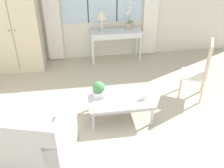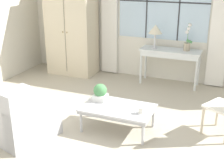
# 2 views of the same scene
# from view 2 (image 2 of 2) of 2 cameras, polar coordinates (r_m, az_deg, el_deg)

# --- Properties ---
(ground_plane) EXTENTS (14.00, 14.00, 0.00)m
(ground_plane) POSITION_cam_2_polar(r_m,az_deg,el_deg) (4.26, -1.53, -11.75)
(ground_plane) COLOR #B2A893
(wall_back_windowed) EXTENTS (7.20, 0.14, 2.80)m
(wall_back_windowed) POSITION_cam_2_polar(r_m,az_deg,el_deg) (6.53, 9.29, 12.73)
(wall_back_windowed) COLOR silver
(wall_back_windowed) RESTS_ON ground_plane
(armoire) EXTENTS (1.10, 0.66, 2.03)m
(armoire) POSITION_cam_2_polar(r_m,az_deg,el_deg) (6.93, -7.35, 10.14)
(armoire) COLOR beige
(armoire) RESTS_ON ground_plane
(console_table) EXTENTS (1.19, 0.43, 0.73)m
(console_table) POSITION_cam_2_polar(r_m,az_deg,el_deg) (6.34, 10.64, 5.42)
(console_table) COLOR silver
(console_table) RESTS_ON ground_plane
(table_lamp) EXTENTS (0.27, 0.27, 0.48)m
(table_lamp) POSITION_cam_2_polar(r_m,az_deg,el_deg) (6.27, 7.94, 9.80)
(table_lamp) COLOR silver
(table_lamp) RESTS_ON console_table
(potted_orchid) EXTENTS (0.16, 0.13, 0.54)m
(potted_orchid) POSITION_cam_2_polar(r_m,az_deg,el_deg) (6.27, 13.62, 7.58)
(potted_orchid) COLOR tan
(potted_orchid) RESTS_ON console_table
(armchair_upholstered) EXTENTS (1.07, 1.03, 0.83)m
(armchair_upholstered) POSITION_cam_2_polar(r_m,az_deg,el_deg) (4.63, -16.89, -5.91)
(armchair_upholstered) COLOR #B2B2B7
(armchair_upholstered) RESTS_ON ground_plane
(coffee_table) EXTENTS (1.04, 0.64, 0.37)m
(coffee_table) POSITION_cam_2_polar(r_m,az_deg,el_deg) (4.56, 1.08, -4.66)
(coffee_table) COLOR #BCBCC1
(coffee_table) RESTS_ON ground_plane
(potted_plant_small) EXTENTS (0.20, 0.20, 0.27)m
(potted_plant_small) POSITION_cam_2_polar(r_m,az_deg,el_deg) (4.71, -2.18, -1.55)
(potted_plant_small) COLOR white
(potted_plant_small) RESTS_ON coffee_table
(pillar_candle) EXTENTS (0.12, 0.12, 0.11)m
(pillar_candle) POSITION_cam_2_polar(r_m,az_deg,el_deg) (4.35, 5.37, -4.90)
(pillar_candle) COLOR silver
(pillar_candle) RESTS_ON coffee_table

